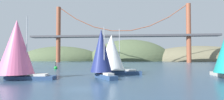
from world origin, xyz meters
TOP-DOWN VIEW (x-y plane):
  - ground_plane at (0.00, 0.00)m, footprint 360.00×360.00m
  - headland_center at (5.00, 135.00)m, footprint 68.95×44.00m
  - headland_right at (60.00, 135.00)m, footprint 87.85×44.00m
  - headland_left at (-55.00, 135.00)m, footprint 72.76×44.00m
  - suspension_bridge at (0.00, 95.00)m, footprint 118.13×6.00m
  - sailboat_navy_sail at (0.48, 11.98)m, footprint 6.10×7.37m
  - sailboat_white_mainsail at (1.82, 18.22)m, footprint 9.41×5.81m
  - sailboat_crimson_sail at (-2.33, 36.41)m, footprint 7.82×7.74m
  - sailboat_pink_spinnaker at (-13.26, 7.87)m, footprint 9.80×6.44m
  - channel_buoy at (-17.09, 33.51)m, footprint 1.10×1.10m

SIDE VIEW (x-z plane):
  - ground_plane at x=0.00m, z-range 0.00..0.00m
  - headland_center at x=5.00m, z-range -17.79..17.79m
  - headland_right at x=60.00m, z-range -12.26..12.26m
  - headland_left at x=-55.00m, z-range -12.44..12.44m
  - channel_buoy at x=-17.09m, z-range -0.95..1.69m
  - sailboat_crimson_sail at x=-2.33m, z-range -0.16..9.07m
  - sailboat_white_mainsail at x=1.82m, z-range -0.38..9.49m
  - sailboat_navy_sail at x=0.48m, z-range 0.15..9.24m
  - sailboat_pink_spinnaker at x=-13.26m, z-range -0.03..10.61m
  - suspension_bridge at x=0.00m, z-range -0.82..35.50m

